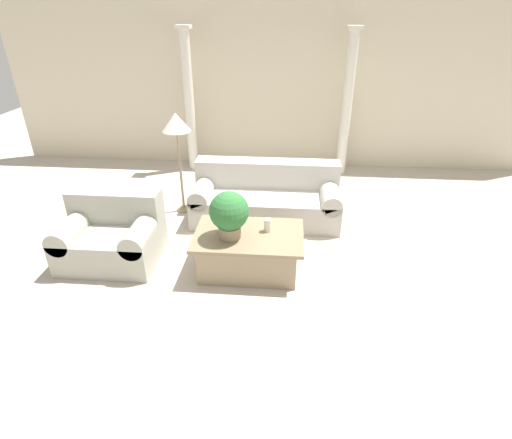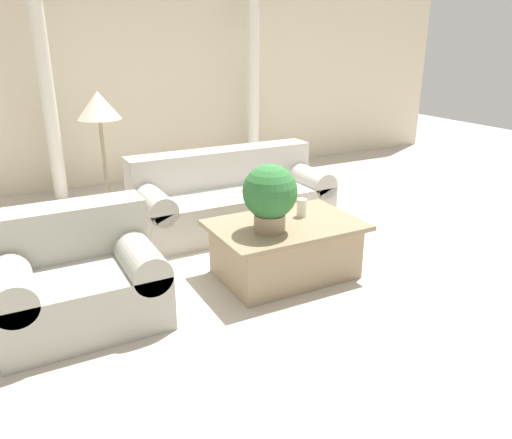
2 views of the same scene
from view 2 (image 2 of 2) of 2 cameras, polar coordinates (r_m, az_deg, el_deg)
The scene contains 10 objects.
ground_plane at distance 4.73m, azimuth 2.26°, elevation -4.15°, with size 16.00×16.00×0.00m, color #BCB2A3.
wall_back at distance 7.33m, azimuth -11.14°, elevation 17.11°, with size 10.00×0.06×3.20m.
sofa_long at distance 5.39m, azimuth -2.88°, elevation 2.60°, with size 2.08×0.89×0.80m.
loveseat at distance 3.83m, azimuth -19.76°, elevation -6.10°, with size 1.12×0.89×0.80m.
coffee_table at distance 4.27m, azimuth 3.35°, elevation -3.34°, with size 1.24×0.84×0.48m.
potted_plant at distance 3.92m, azimuth 1.59°, elevation 2.85°, with size 0.44×0.44×0.54m.
pillar_candle at distance 4.33m, azimuth 5.23°, elevation 1.36°, with size 0.09×0.09×0.16m.
floor_lamp at distance 4.92m, azimuth -17.50°, elevation 11.56°, with size 0.40×0.40×1.48m.
column_left at distance 6.63m, azimuth -22.69°, elevation 12.84°, with size 0.24×0.24×2.49m.
column_right at distance 7.44m, azimuth -0.33°, elevation 14.98°, with size 0.24×0.24×2.49m.
Camera 2 is at (-2.19, -3.71, 1.95)m, focal length 35.00 mm.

